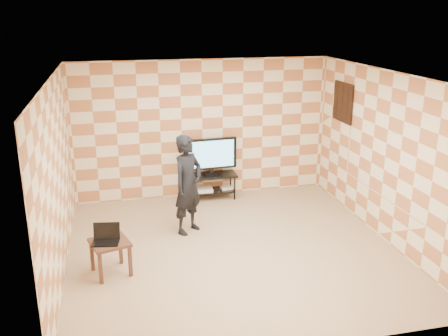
{
  "coord_description": "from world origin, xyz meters",
  "views": [
    {
      "loc": [
        -1.7,
        -6.84,
        3.6
      ],
      "look_at": [
        0.0,
        0.6,
        1.15
      ],
      "focal_mm": 40.0,
      "sensor_mm": 36.0,
      "label": 1
    }
  ],
  "objects": [
    {
      "name": "floor",
      "position": [
        0.0,
        0.0,
        0.0
      ],
      "size": [
        5.0,
        5.0,
        0.0
      ],
      "primitive_type": "plane",
      "color": "tan",
      "rests_on": "ground"
    },
    {
      "name": "wall_back",
      "position": [
        0.0,
        2.5,
        1.35
      ],
      "size": [
        5.0,
        0.02,
        2.7
      ],
      "primitive_type": "cube",
      "color": "beige",
      "rests_on": "ground"
    },
    {
      "name": "wall_front",
      "position": [
        0.0,
        -2.5,
        1.35
      ],
      "size": [
        5.0,
        0.02,
        2.7
      ],
      "primitive_type": "cube",
      "color": "beige",
      "rests_on": "ground"
    },
    {
      "name": "wall_left",
      "position": [
        -2.5,
        0.0,
        1.35
      ],
      "size": [
        0.02,
        5.0,
        2.7
      ],
      "primitive_type": "cube",
      "color": "beige",
      "rests_on": "ground"
    },
    {
      "name": "wall_right",
      "position": [
        2.5,
        0.0,
        1.35
      ],
      "size": [
        0.02,
        5.0,
        2.7
      ],
      "primitive_type": "cube",
      "color": "beige",
      "rests_on": "ground"
    },
    {
      "name": "ceiling",
      "position": [
        0.0,
        0.0,
        2.7
      ],
      "size": [
        5.0,
        5.0,
        0.02
      ],
      "primitive_type": "cube",
      "color": "white",
      "rests_on": "wall_back"
    },
    {
      "name": "wall_art",
      "position": [
        2.47,
        1.55,
        1.95
      ],
      "size": [
        0.04,
        0.72,
        0.72
      ],
      "color": "black",
      "rests_on": "wall_right"
    },
    {
      "name": "tv_stand",
      "position": [
        0.12,
        2.23,
        0.37
      ],
      "size": [
        0.97,
        0.44,
        0.5
      ],
      "color": "black",
      "rests_on": "floor"
    },
    {
      "name": "tv",
      "position": [
        0.12,
        2.23,
        0.9
      ],
      "size": [
        1.0,
        0.21,
        0.73
      ],
      "color": "black",
      "rests_on": "tv_stand"
    },
    {
      "name": "dvd_player",
      "position": [
        -0.09,
        2.22,
        0.21
      ],
      "size": [
        0.44,
        0.32,
        0.07
      ],
      "primitive_type": "cube",
      "rotation": [
        0.0,
        0.0,
        -0.05
      ],
      "color": "silver",
      "rests_on": "tv_stand"
    },
    {
      "name": "game_console",
      "position": [
        0.42,
        2.22,
        0.2
      ],
      "size": [
        0.23,
        0.18,
        0.05
      ],
      "primitive_type": "cube",
      "rotation": [
        0.0,
        0.0,
        0.1
      ],
      "color": "silver",
      "rests_on": "tv_stand"
    },
    {
      "name": "side_table",
      "position": [
        -1.86,
        -0.34,
        0.41
      ],
      "size": [
        0.63,
        0.63,
        0.5
      ],
      "color": "#361C12",
      "rests_on": "floor"
    },
    {
      "name": "laptop",
      "position": [
        -1.9,
        -0.33,
        0.55
      ],
      "size": [
        0.41,
        0.35,
        0.25
      ],
      "color": "black",
      "rests_on": "side_table"
    },
    {
      "name": "person",
      "position": [
        -0.56,
        0.81,
        0.83
      ],
      "size": [
        0.72,
        0.7,
        1.67
      ],
      "primitive_type": "imported",
      "rotation": [
        0.0,
        0.0,
        0.72
      ],
      "color": "black",
      "rests_on": "floor"
    }
  ]
}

